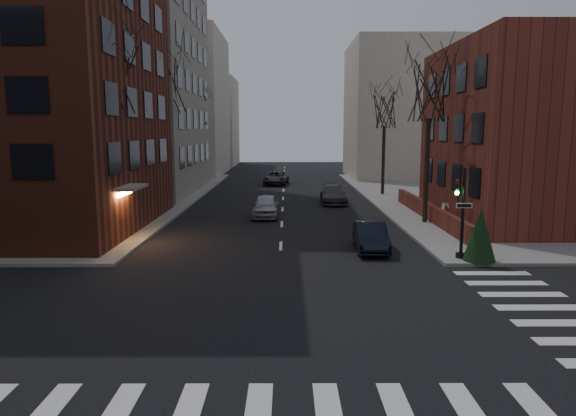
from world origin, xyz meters
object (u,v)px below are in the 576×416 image
object	(u,v)px
streetlamp_near	(162,152)
car_lane_silver	(266,206)
sandwich_board	(445,211)
parked_sedan	(371,237)
tree_left_c	(197,107)
tree_right_a	(430,91)
car_lane_gray	(333,194)
evergreen_shrub	(480,235)
streetlamp_far	(207,144)
tree_left_a	(110,76)
traffic_signal	(461,219)
tree_right_b	(385,108)
tree_left_b	(164,87)
car_lane_far	(276,178)

from	to	relation	value
streetlamp_near	car_lane_silver	xyz separation A→B (m)	(7.09, -1.35, -3.50)
streetlamp_near	sandwich_board	distance (m)	19.15
parked_sedan	car_lane_silver	size ratio (longest dim) A/B	0.95
tree_left_c	tree_right_a	world-z (taller)	same
tree_left_c	car_lane_gray	distance (m)	19.59
tree_left_c	evergreen_shrub	xyz separation A→B (m)	(17.42, -31.50, -6.73)
streetlamp_far	car_lane_gray	world-z (taller)	streetlamp_far
tree_left_c	car_lane_silver	bearing A→B (deg)	-68.31
parked_sedan	evergreen_shrub	distance (m)	5.03
car_lane_silver	evergreen_shrub	world-z (taller)	evergreen_shrub
car_lane_silver	tree_left_a	bearing A→B (deg)	-138.49
traffic_signal	tree_right_b	xyz separation A→B (m)	(0.86, 23.01, 5.68)
car_lane_silver	car_lane_gray	world-z (taller)	car_lane_silver
parked_sedan	tree_left_b	bearing A→B (deg)	133.62
car_lane_gray	tree_right_a	bearing A→B (deg)	-61.36
sandwich_board	evergreen_shrub	distance (m)	10.61
tree_left_a	streetlamp_far	xyz separation A→B (m)	(0.60, 28.00, -4.23)
tree_left_a	car_lane_silver	xyz separation A→B (m)	(7.69, 6.65, -7.74)
tree_right_b	car_lane_gray	bearing A→B (deg)	-134.42
tree_right_a	car_lane_gray	size ratio (longest dim) A/B	2.00
traffic_signal	car_lane_silver	distance (m)	14.80
streetlamp_near	car_lane_far	distance (m)	21.00
tree_left_b	streetlamp_near	distance (m)	6.18
streetlamp_near	evergreen_shrub	distance (m)	21.77
tree_right_b	tree_left_a	bearing A→B (deg)	-134.36
tree_left_c	tree_right_b	world-z (taller)	tree_left_c
streetlamp_far	car_lane_far	size ratio (longest dim) A/B	1.25
tree_right_b	car_lane_far	xyz separation A→B (m)	(-9.60, 9.33, -6.89)
tree_left_c	evergreen_shrub	bearing A→B (deg)	-61.05
traffic_signal	car_lane_silver	xyz separation A→B (m)	(-9.04, 11.66, -1.17)
tree_right_a	parked_sedan	xyz separation A→B (m)	(-4.46, -6.94, -7.35)
tree_left_c	streetlamp_near	xyz separation A→B (m)	(0.60, -18.00, -3.79)
parked_sedan	evergreen_shrub	world-z (taller)	evergreen_shrub
parked_sedan	tree_right_b	bearing A→B (deg)	80.25
streetlamp_far	sandwich_board	distance (m)	29.81
car_lane_far	sandwich_board	bearing A→B (deg)	-57.48
parked_sedan	car_lane_far	xyz separation A→B (m)	(-5.14, 30.27, 0.02)
evergreen_shrub	parked_sedan	bearing A→B (deg)	149.14
tree_left_b	streetlamp_near	world-z (taller)	tree_left_b
tree_left_c	parked_sedan	distance (m)	32.62
traffic_signal	car_lane_far	distance (m)	33.52
tree_right_a	car_lane_silver	world-z (taller)	tree_right_a
tree_right_a	car_lane_far	size ratio (longest dim) A/B	1.94
streetlamp_far	tree_left_c	bearing A→B (deg)	-106.70
tree_left_a	car_lane_far	xyz separation A→B (m)	(8.00, 27.33, -7.78)
streetlamp_near	car_lane_gray	xyz separation A→B (m)	(12.20, 5.10, -3.53)
traffic_signal	tree_left_a	world-z (taller)	tree_left_a
car_lane_gray	parked_sedan	bearing A→B (deg)	-87.97
tree_right_b	streetlamp_far	xyz separation A→B (m)	(-17.00, 10.00, -3.35)
tree_left_a	streetlamp_far	world-z (taller)	tree_left_a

